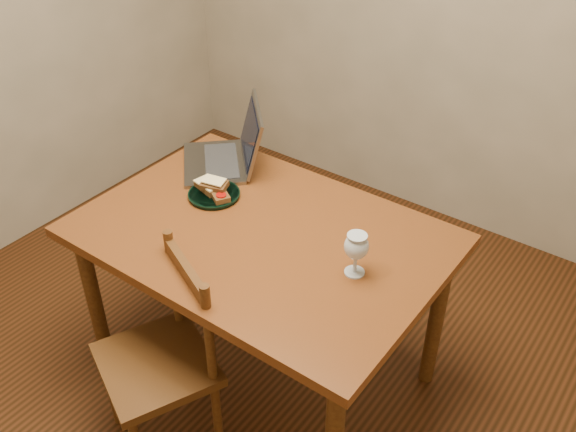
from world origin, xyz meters
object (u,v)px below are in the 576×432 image
Objects in this scene: chair at (161,352)px; laptop at (231,149)px; table at (262,250)px; plate at (214,195)px; milk_glass at (356,254)px.

laptop is at bearing 136.11° from chair.
laptop is (-0.40, 0.30, 0.15)m from table.
table is 0.31m from plate.
chair reaches higher than table.
plate reaches higher than table.
milk_glass reaches higher than table.
chair is 2.49× the size of plate.
plate is 0.69m from milk_glass.
table is at bearing -13.58° from plate.
milk_glass reaches higher than plate.
laptop is (-0.11, 0.23, 0.06)m from plate.
chair is 0.89m from laptop.
plate is 1.28× the size of milk_glass.
milk_glass is 0.33× the size of laptop.
plate is 0.26m from laptop.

